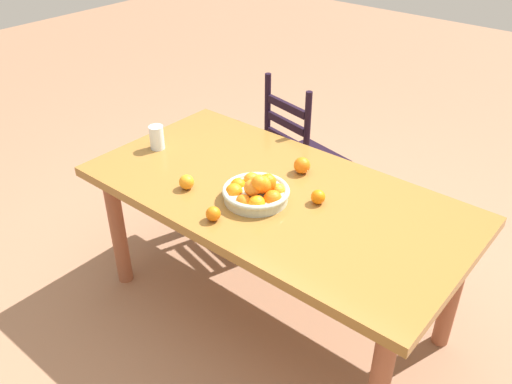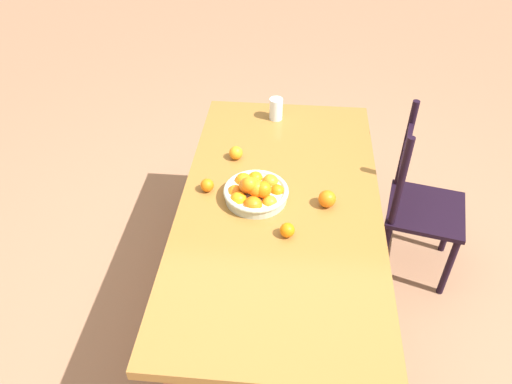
{
  "view_description": "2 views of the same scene",
  "coord_description": "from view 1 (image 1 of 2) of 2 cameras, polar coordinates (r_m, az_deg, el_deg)",
  "views": [
    {
      "loc": [
        1.23,
        -1.61,
        2.01
      ],
      "look_at": [
        -0.02,
        -0.11,
        0.76
      ],
      "focal_mm": 37.45,
      "sensor_mm": 36.0,
      "label": 1
    },
    {
      "loc": [
        1.68,
        0.04,
        2.2
      ],
      "look_at": [
        -0.02,
        -0.11,
        0.76
      ],
      "focal_mm": 34.75,
      "sensor_mm": 36.0,
      "label": 2
    }
  ],
  "objects": [
    {
      "name": "ground_plane",
      "position": [
        2.85,
        1.73,
        -12.22
      ],
      "size": [
        12.0,
        12.0,
        0.0
      ],
      "primitive_type": "plane",
      "color": "#94694D"
    },
    {
      "name": "dining_table",
      "position": [
        2.45,
        1.97,
        -1.64
      ],
      "size": [
        1.75,
        0.91,
        0.72
      ],
      "color": "olive",
      "rests_on": "ground"
    },
    {
      "name": "chair_near_window",
      "position": [
        3.23,
        4.77,
        3.52
      ],
      "size": [
        0.47,
        0.47,
        0.96
      ],
      "rotation": [
        0.0,
        0.0,
        2.93
      ],
      "color": "black",
      "rests_on": "ground"
    },
    {
      "name": "fruit_bowl",
      "position": [
        2.31,
        0.05,
        0.05
      ],
      "size": [
        0.3,
        0.3,
        0.15
      ],
      "color": "beige",
      "rests_on": "dining_table"
    },
    {
      "name": "orange_loose_0",
      "position": [
        2.2,
        -4.59,
        -2.33
      ],
      "size": [
        0.06,
        0.06,
        0.06
      ],
      "primitive_type": "sphere",
      "color": "orange",
      "rests_on": "dining_table"
    },
    {
      "name": "orange_loose_1",
      "position": [
        2.42,
        -7.43,
        1.07
      ],
      "size": [
        0.07,
        0.07,
        0.07
      ],
      "primitive_type": "sphere",
      "color": "orange",
      "rests_on": "dining_table"
    },
    {
      "name": "orange_loose_2",
      "position": [
        2.53,
        4.89,
        2.87
      ],
      "size": [
        0.08,
        0.08,
        0.08
      ],
      "primitive_type": "sphere",
      "color": "orange",
      "rests_on": "dining_table"
    },
    {
      "name": "orange_loose_3",
      "position": [
        2.31,
        6.65,
        -0.53
      ],
      "size": [
        0.06,
        0.06,
        0.06
      ],
      "primitive_type": "sphere",
      "color": "orange",
      "rests_on": "dining_table"
    },
    {
      "name": "drinking_glass",
      "position": [
        2.77,
        -10.55,
        5.75
      ],
      "size": [
        0.07,
        0.07,
        0.12
      ],
      "primitive_type": "cylinder",
      "color": "silver",
      "rests_on": "dining_table"
    }
  ]
}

